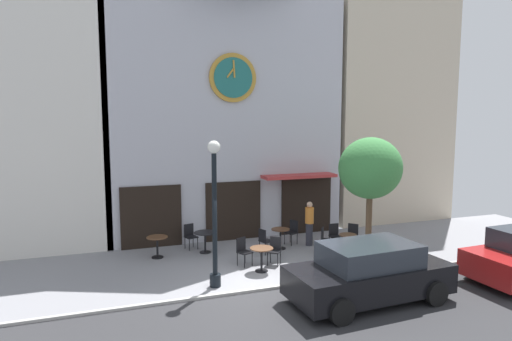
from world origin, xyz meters
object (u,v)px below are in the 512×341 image
at_px(cafe_table_near_curb, 280,235).
at_px(cafe_chair_corner, 275,248).
at_px(cafe_chair_right_end, 292,230).
at_px(cafe_chair_under_awning, 190,234).
at_px(cafe_table_center, 348,242).
at_px(cafe_table_center_left, 262,254).
at_px(pedestrian_orange, 309,223).
at_px(cafe_chair_left_end, 325,238).
at_px(street_tree, 370,169).
at_px(cafe_chair_outer, 264,239).
at_px(cafe_table_rightmost, 157,243).
at_px(cafe_chair_curbside, 243,249).
at_px(parked_car_black, 369,273).
at_px(street_lamp, 215,214).
at_px(cafe_chair_facing_street, 335,234).
at_px(cafe_table_leftmost, 205,237).
at_px(cafe_chair_facing_wall, 352,234).

relative_size(cafe_table_near_curb, cafe_chair_corner, 0.83).
xyz_separation_m(cafe_chair_right_end, cafe_chair_under_awning, (-3.78, 0.71, 0.00)).
distance_m(cafe_table_near_curb, cafe_table_center, 2.43).
relative_size(cafe_table_center_left, cafe_table_near_curb, 1.01).
height_order(cafe_chair_right_end, pedestrian_orange, pedestrian_orange).
height_order(cafe_chair_left_end, pedestrian_orange, pedestrian_orange).
height_order(street_tree, cafe_chair_corner, street_tree).
bearing_deg(cafe_chair_outer, cafe_chair_right_end, 29.53).
height_order(cafe_table_center, cafe_chair_under_awning, cafe_chair_under_awning).
height_order(cafe_table_rightmost, pedestrian_orange, pedestrian_orange).
xyz_separation_m(cafe_chair_curbside, parked_car_black, (2.22, -3.82, 0.23)).
xyz_separation_m(street_lamp, cafe_table_near_curb, (3.17, 2.76, -1.60)).
bearing_deg(cafe_chair_corner, parked_car_black, -71.19).
bearing_deg(cafe_table_center, cafe_chair_curbside, 177.14).
xyz_separation_m(street_lamp, cafe_chair_facing_street, (5.08, 2.17, -1.59)).
distance_m(cafe_table_center, parked_car_black, 3.96).
relative_size(cafe_table_leftmost, cafe_chair_facing_street, 0.89).
height_order(street_lamp, cafe_chair_facing_wall, street_lamp).
height_order(cafe_chair_right_end, cafe_chair_corner, same).
relative_size(cafe_chair_facing_street, parked_car_black, 0.21).
distance_m(cafe_chair_outer, pedestrian_orange, 2.03).
relative_size(street_tree, cafe_chair_corner, 4.63).
xyz_separation_m(cafe_chair_corner, cafe_chair_outer, (0.07, 1.16, 0.00)).
height_order(cafe_table_near_curb, pedestrian_orange, pedestrian_orange).
xyz_separation_m(cafe_table_center_left, cafe_chair_corner, (0.65, 0.51, -0.01)).
xyz_separation_m(cafe_table_rightmost, cafe_chair_left_end, (5.70, -1.40, 0.00)).
bearing_deg(cafe_chair_corner, cafe_table_rightmost, 150.81).
height_order(street_tree, cafe_table_center_left, street_tree).
xyz_separation_m(cafe_table_near_curb, pedestrian_orange, (1.19, 0.04, 0.35)).
bearing_deg(cafe_chair_left_end, cafe_table_rightmost, 166.25).
relative_size(cafe_chair_curbside, cafe_chair_outer, 1.00).
bearing_deg(cafe_table_center_left, cafe_chair_corner, 37.94).
xyz_separation_m(cafe_chair_facing_wall, pedestrian_orange, (-1.33, 0.86, 0.33)).
xyz_separation_m(cafe_chair_corner, parked_car_black, (1.21, -3.56, 0.23)).
xyz_separation_m(cafe_table_leftmost, cafe_chair_curbside, (0.85, -1.74, -0.03)).
height_order(cafe_table_center_left, cafe_chair_curbside, cafe_chair_curbside).
distance_m(cafe_table_near_curb, cafe_chair_right_end, 0.81).
distance_m(street_tree, cafe_table_center, 2.85).
bearing_deg(cafe_chair_right_end, cafe_chair_left_end, -65.11).
distance_m(cafe_chair_right_end, parked_car_black, 5.55).
xyz_separation_m(cafe_chair_facing_street, cafe_chair_left_end, (-0.59, -0.35, 0.00)).
bearing_deg(cafe_chair_outer, cafe_chair_corner, -93.59).
relative_size(cafe_table_center, parked_car_black, 0.17).
bearing_deg(street_lamp, cafe_chair_left_end, 22.04).
relative_size(cafe_table_rightmost, cafe_table_center_left, 0.97).
bearing_deg(street_tree, cafe_chair_facing_street, 95.80).
bearing_deg(cafe_table_near_curb, cafe_chair_right_end, 33.57).
bearing_deg(cafe_chair_facing_wall, street_tree, -104.24).
relative_size(cafe_table_rightmost, cafe_chair_facing_wall, 0.82).
xyz_separation_m(cafe_table_rightmost, cafe_chair_curbside, (2.53, -1.72, 0.00)).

